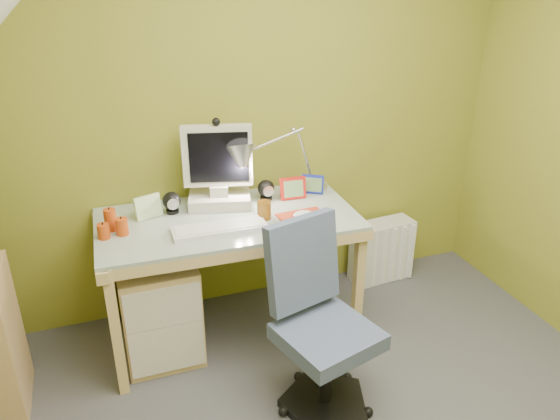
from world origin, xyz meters
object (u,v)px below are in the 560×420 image
object	(u,v)px
desk	(230,276)
desk_lamp	(295,145)
monitor	(218,161)
task_chair	(328,336)
radiator	(381,251)

from	to	relation	value
desk	desk_lamp	world-z (taller)	desk_lamp
monitor	task_chair	size ratio (longest dim) A/B	0.61
desk_lamp	task_chair	size ratio (longest dim) A/B	0.71
monitor	desk_lamp	distance (m)	0.45
desk_lamp	radiator	xyz separation A→B (m)	(0.66, 0.05, -0.83)
monitor	task_chair	distance (m)	1.12
desk	radiator	size ratio (longest dim) A/B	3.30
radiator	task_chair	bearing A→B (deg)	-136.06
monitor	radiator	distance (m)	1.36
task_chair	desk	bearing A→B (deg)	94.35
task_chair	radiator	xyz separation A→B (m)	(0.84, 0.97, -0.21)
desk	desk_lamp	size ratio (longest dim) A/B	2.30
monitor	radiator	world-z (taller)	monitor
desk_lamp	radiator	bearing A→B (deg)	-5.56
desk_lamp	radiator	world-z (taller)	desk_lamp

